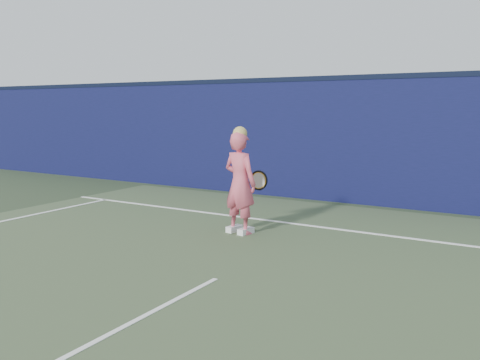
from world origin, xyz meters
The scene contains 6 objects.
ground centered at (0.00, 0.00, 0.00)m, with size 80.00×80.00×0.00m, color #2C3D26.
backstop_wall centered at (0.00, 6.50, 1.25)m, with size 24.00×0.40×2.50m, color #0B1034.
wall_cap centered at (0.00, 6.50, 2.55)m, with size 24.00×0.42×0.10m, color black.
player centered at (-0.87, 3.01, 0.80)m, with size 0.64×0.48×1.67m.
racket centered at (-0.79, 3.42, 0.79)m, with size 0.59×0.21×0.33m.
court_lines centered at (0.00, -0.33, 0.01)m, with size 11.00×12.04×0.01m.
Camera 1 is at (3.09, -3.66, 1.95)m, focal length 38.00 mm.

